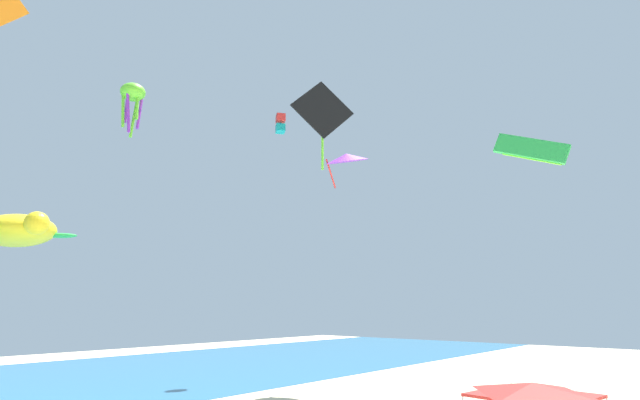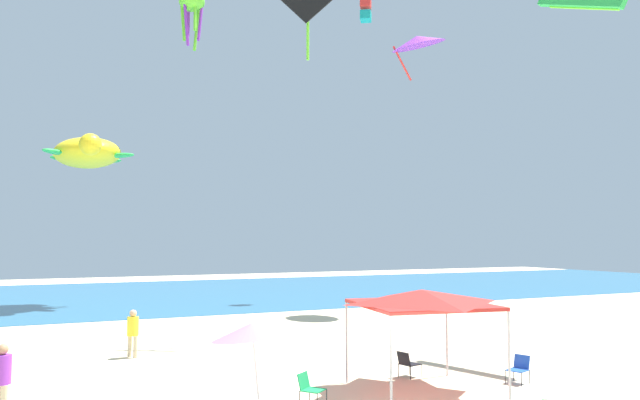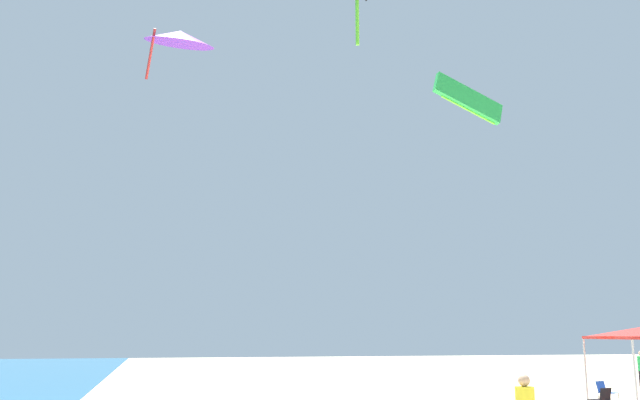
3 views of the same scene
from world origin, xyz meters
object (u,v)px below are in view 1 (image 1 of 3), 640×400
at_px(kite_parafoil_green, 531,149).
at_px(kite_octopus_lime, 133,95).
at_px(canopy_tent, 533,390).
at_px(kite_turtle_yellow, 18,231).
at_px(kite_box_red, 280,124).
at_px(kite_diamond_black, 322,113).
at_px(kite_delta_purple, 347,158).

height_order(kite_parafoil_green, kite_octopus_lime, kite_octopus_lime).
relative_size(canopy_tent, kite_turtle_yellow, 0.60).
bearing_deg(kite_turtle_yellow, canopy_tent, 15.60).
xyz_separation_m(kite_box_red, kite_octopus_lime, (-12.20, 3.62, -0.34)).
height_order(kite_box_red, kite_diamond_black, kite_box_red).
height_order(kite_octopus_lime, kite_turtle_yellow, kite_octopus_lime).
bearing_deg(kite_turtle_yellow, kite_diamond_black, 25.97).
height_order(kite_box_red, kite_octopus_lime, kite_box_red).
relative_size(kite_box_red, kite_octopus_lime, 0.43).
bearing_deg(kite_box_red, kite_diamond_black, 87.91).
bearing_deg(kite_octopus_lime, kite_box_red, 62.80).
xyz_separation_m(canopy_tent, kite_diamond_black, (0.89, 10.17, 13.00)).
height_order(kite_diamond_black, kite_turtle_yellow, kite_diamond_black).
distance_m(canopy_tent, kite_parafoil_green, 14.72).
bearing_deg(canopy_tent, kite_box_red, 64.06).
relative_size(canopy_tent, kite_octopus_lime, 0.98).
bearing_deg(kite_parafoil_green, kite_box_red, 166.10).
distance_m(canopy_tent, kite_octopus_lime, 33.18).
height_order(canopy_tent, kite_box_red, kite_box_red).
relative_size(kite_delta_purple, kite_parafoil_green, 1.01).
bearing_deg(kite_delta_purple, kite_turtle_yellow, -134.51).
height_order(kite_delta_purple, kite_parafoil_green, kite_delta_purple).
height_order(kite_parafoil_green, kite_diamond_black, kite_diamond_black).
bearing_deg(kite_box_red, kite_turtle_yellow, 25.20).
height_order(kite_delta_purple, kite_turtle_yellow, kite_delta_purple).
distance_m(kite_octopus_lime, kite_turtle_yellow, 12.97).
xyz_separation_m(canopy_tent, kite_turtle_yellow, (-7.27, 27.54, 7.34)).
bearing_deg(kite_diamond_black, kite_parafoil_green, -1.03).
distance_m(kite_delta_purple, kite_octopus_lime, 16.83).
bearing_deg(canopy_tent, kite_parafoil_green, 12.73).
distance_m(kite_parafoil_green, kite_diamond_black, 11.70).
relative_size(canopy_tent, kite_box_red, 2.28).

